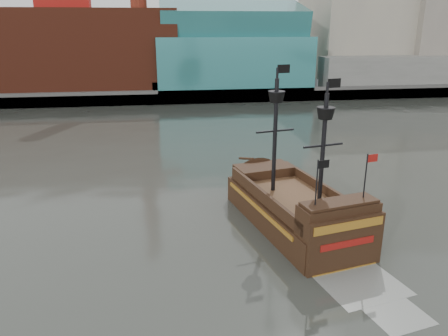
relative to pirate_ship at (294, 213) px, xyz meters
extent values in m
plane|color=#2D302A|center=(-4.68, -9.03, -1.14)|extent=(400.00, 400.00, 0.00)
cube|color=slate|center=(-4.68, 82.97, -0.14)|extent=(220.00, 60.00, 2.00)
cube|color=#4C4C49|center=(-4.68, 53.47, 0.16)|extent=(220.00, 1.00, 2.60)
cube|color=maroon|center=(-26.68, 62.97, 8.36)|extent=(42.00, 18.00, 15.00)
cube|color=teal|center=(5.32, 60.97, 5.86)|extent=(30.00, 16.00, 10.00)
cube|color=slate|center=(43.32, 56.97, 3.86)|extent=(40.00, 6.00, 6.00)
cube|color=teal|center=(5.32, 60.97, 13.86)|extent=(28.00, 14.94, 8.78)
cube|color=black|center=(-0.06, 0.29, -0.49)|extent=(7.93, 13.74, 2.80)
cube|color=#50321D|center=(-0.06, 0.29, 1.07)|extent=(7.13, 12.37, 0.32)
cube|color=black|center=(-1.13, 5.34, 1.44)|extent=(5.01, 3.47, 1.08)
cube|color=black|center=(1.09, -5.18, 1.87)|extent=(5.36, 2.74, 1.94)
cube|color=black|center=(1.30, -6.15, 0.15)|extent=(5.21, 1.35, 4.30)
cube|color=#9E6A1E|center=(1.33, -6.30, 1.87)|extent=(4.75, 1.08, 0.54)
cube|color=maroon|center=(1.33, -6.30, 0.69)|extent=(3.70, 0.86, 0.43)
cylinder|color=black|center=(-1.24, 1.69, 5.42)|extent=(0.36, 0.36, 8.39)
cylinder|color=black|center=(1.28, -1.40, 5.10)|extent=(0.36, 0.36, 7.75)
cone|color=black|center=(-1.24, 1.69, 8.33)|extent=(1.40, 1.40, 0.75)
cone|color=black|center=(1.28, -1.40, 7.68)|extent=(1.40, 1.40, 0.75)
cube|color=black|center=(-0.76, 1.79, 10.27)|extent=(0.95, 0.23, 0.59)
cube|color=black|center=(1.76, -1.30, 9.62)|extent=(0.95, 0.23, 0.59)
cube|color=gray|center=(1.67, -7.92, -1.13)|extent=(5.27, 4.73, 0.02)
camera|label=1|loc=(-9.47, -28.41, 13.32)|focal=35.00mm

